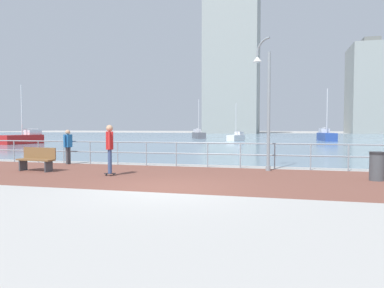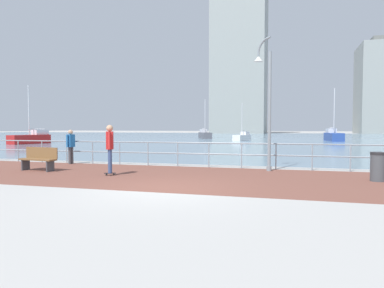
{
  "view_description": "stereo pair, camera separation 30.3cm",
  "coord_description": "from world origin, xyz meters",
  "px_view_note": "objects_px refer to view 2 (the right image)",
  "views": [
    {
      "loc": [
        3.04,
        -9.27,
        1.72
      ],
      "look_at": [
        -0.13,
        3.32,
        1.1
      ],
      "focal_mm": 33.09,
      "sensor_mm": 36.0,
      "label": 1
    },
    {
      "loc": [
        3.33,
        -9.19,
        1.72
      ],
      "look_at": [
        -0.13,
        3.32,
        1.1
      ],
      "focal_mm": 33.09,
      "sensor_mm": 36.0,
      "label": 2
    }
  ],
  "objects_px": {
    "lamppost": "(266,97)",
    "trash_bin": "(378,167)",
    "park_bench": "(39,159)",
    "bystander": "(71,144)",
    "sailboat_red": "(31,138)",
    "sailboat_yellow": "(205,135)",
    "skateboarder": "(110,145)",
    "sailboat_blue": "(333,136)",
    "sailboat_gray": "(242,137)"
  },
  "relations": [
    {
      "from": "park_bench",
      "to": "sailboat_yellow",
      "type": "distance_m",
      "value": 40.99
    },
    {
      "from": "skateboarder",
      "to": "trash_bin",
      "type": "bearing_deg",
      "value": 6.63
    },
    {
      "from": "sailboat_yellow",
      "to": "bystander",
      "type": "bearing_deg",
      "value": -85.98
    },
    {
      "from": "trash_bin",
      "to": "sailboat_gray",
      "type": "relative_size",
      "value": 0.19
    },
    {
      "from": "bystander",
      "to": "sailboat_red",
      "type": "height_order",
      "value": "sailboat_red"
    },
    {
      "from": "bystander",
      "to": "sailboat_yellow",
      "type": "height_order",
      "value": "sailboat_yellow"
    },
    {
      "from": "sailboat_blue",
      "to": "sailboat_red",
      "type": "bearing_deg",
      "value": -152.39
    },
    {
      "from": "lamppost",
      "to": "skateboarder",
      "type": "xyz_separation_m",
      "value": [
        -5.24,
        -2.91,
        -1.81
      ]
    },
    {
      "from": "skateboarder",
      "to": "park_bench",
      "type": "height_order",
      "value": "skateboarder"
    },
    {
      "from": "skateboarder",
      "to": "sailboat_blue",
      "type": "bearing_deg",
      "value": 72.42
    },
    {
      "from": "park_bench",
      "to": "bystander",
      "type": "bearing_deg",
      "value": 97.14
    },
    {
      "from": "bystander",
      "to": "sailboat_yellow",
      "type": "bearing_deg",
      "value": 94.02
    },
    {
      "from": "trash_bin",
      "to": "sailboat_yellow",
      "type": "bearing_deg",
      "value": 110.72
    },
    {
      "from": "sailboat_blue",
      "to": "lamppost",
      "type": "bearing_deg",
      "value": -100.56
    },
    {
      "from": "trash_bin",
      "to": "park_bench",
      "type": "xyz_separation_m",
      "value": [
        -12.25,
        -0.54,
        0.01
      ]
    },
    {
      "from": "trash_bin",
      "to": "sailboat_yellow",
      "type": "xyz_separation_m",
      "value": [
        -15.26,
        40.35,
        0.1
      ]
    },
    {
      "from": "skateboarder",
      "to": "sailboat_yellow",
      "type": "bearing_deg",
      "value": 98.79
    },
    {
      "from": "bystander",
      "to": "sailboat_blue",
      "type": "distance_m",
      "value": 36.27
    },
    {
      "from": "lamppost",
      "to": "bystander",
      "type": "distance_m",
      "value": 9.17
    },
    {
      "from": "lamppost",
      "to": "sailboat_red",
      "type": "bearing_deg",
      "value": 146.28
    },
    {
      "from": "bystander",
      "to": "sailboat_gray",
      "type": "xyz_separation_m",
      "value": [
        4.0,
        30.92,
        -0.48
      ]
    },
    {
      "from": "bystander",
      "to": "sailboat_blue",
      "type": "height_order",
      "value": "sailboat_blue"
    },
    {
      "from": "park_bench",
      "to": "sailboat_blue",
      "type": "bearing_deg",
      "value": 67.39
    },
    {
      "from": "lamppost",
      "to": "sailboat_red",
      "type": "relative_size",
      "value": 0.87
    },
    {
      "from": "sailboat_blue",
      "to": "sailboat_red",
      "type": "height_order",
      "value": "sailboat_blue"
    },
    {
      "from": "bystander",
      "to": "sailboat_gray",
      "type": "height_order",
      "value": "sailboat_gray"
    },
    {
      "from": "skateboarder",
      "to": "sailboat_blue",
      "type": "relative_size",
      "value": 0.27
    },
    {
      "from": "skateboarder",
      "to": "sailboat_red",
      "type": "bearing_deg",
      "value": 135.29
    },
    {
      "from": "bystander",
      "to": "sailboat_red",
      "type": "distance_m",
      "value": 23.17
    },
    {
      "from": "lamppost",
      "to": "sailboat_blue",
      "type": "xyz_separation_m",
      "value": [
        6.18,
        33.13,
        -2.27
      ]
    },
    {
      "from": "trash_bin",
      "to": "skateboarder",
      "type": "bearing_deg",
      "value": -173.37
    },
    {
      "from": "bystander",
      "to": "sailboat_yellow",
      "type": "relative_size",
      "value": 0.27
    },
    {
      "from": "skateboarder",
      "to": "sailboat_gray",
      "type": "xyz_separation_m",
      "value": [
        0.29,
        33.99,
        -0.63
      ]
    },
    {
      "from": "park_bench",
      "to": "sailboat_yellow",
      "type": "bearing_deg",
      "value": 94.21
    },
    {
      "from": "lamppost",
      "to": "trash_bin",
      "type": "distance_m",
      "value": 4.75
    },
    {
      "from": "lamppost",
      "to": "sailboat_blue",
      "type": "height_order",
      "value": "sailboat_blue"
    },
    {
      "from": "lamppost",
      "to": "sailboat_yellow",
      "type": "xyz_separation_m",
      "value": [
        -11.64,
        38.46,
        -2.33
      ]
    },
    {
      "from": "park_bench",
      "to": "sailboat_blue",
      "type": "height_order",
      "value": "sailboat_blue"
    },
    {
      "from": "skateboarder",
      "to": "lamppost",
      "type": "bearing_deg",
      "value": 29.03
    },
    {
      "from": "bystander",
      "to": "trash_bin",
      "type": "height_order",
      "value": "bystander"
    },
    {
      "from": "sailboat_red",
      "to": "sailboat_yellow",
      "type": "height_order",
      "value": "sailboat_red"
    },
    {
      "from": "park_bench",
      "to": "sailboat_gray",
      "type": "bearing_deg",
      "value": 83.73
    },
    {
      "from": "sailboat_gray",
      "to": "sailboat_red",
      "type": "xyz_separation_m",
      "value": [
        -20.17,
        -14.32,
        0.12
      ]
    },
    {
      "from": "bystander",
      "to": "park_bench",
      "type": "distance_m",
      "value": 2.65
    },
    {
      "from": "trash_bin",
      "to": "sailboat_blue",
      "type": "relative_size",
      "value": 0.14
    },
    {
      "from": "sailboat_yellow",
      "to": "skateboarder",
      "type": "bearing_deg",
      "value": -81.21
    },
    {
      "from": "sailboat_yellow",
      "to": "park_bench",
      "type": "bearing_deg",
      "value": -85.79
    },
    {
      "from": "bystander",
      "to": "trash_bin",
      "type": "xyz_separation_m",
      "value": [
        12.57,
        -2.05,
        -0.47
      ]
    },
    {
      "from": "sailboat_red",
      "to": "sailboat_yellow",
      "type": "xyz_separation_m",
      "value": [
        13.48,
        21.7,
        -0.01
      ]
    },
    {
      "from": "bystander",
      "to": "trash_bin",
      "type": "relative_size",
      "value": 1.72
    }
  ]
}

